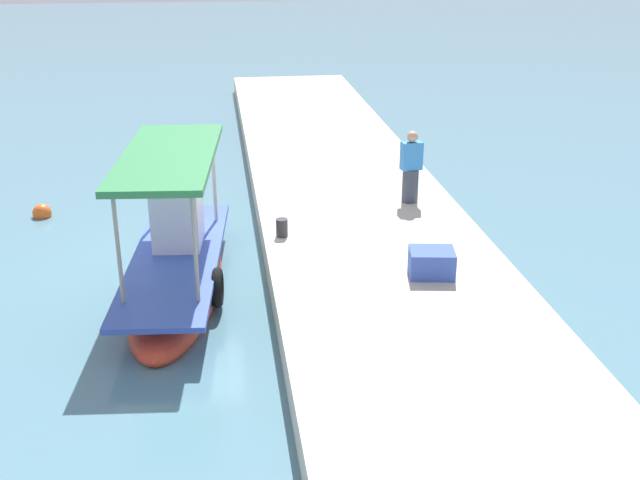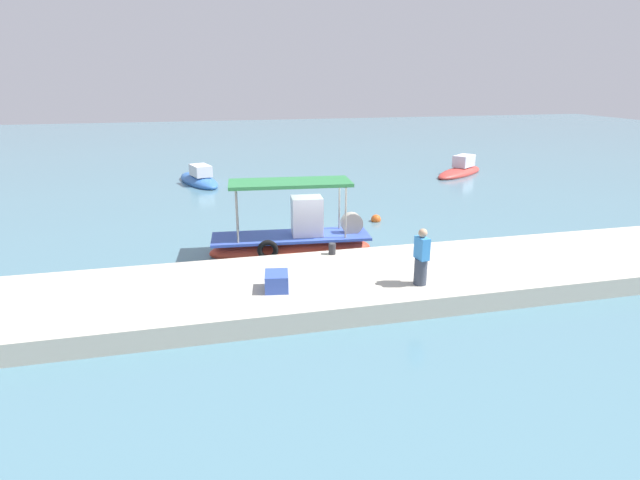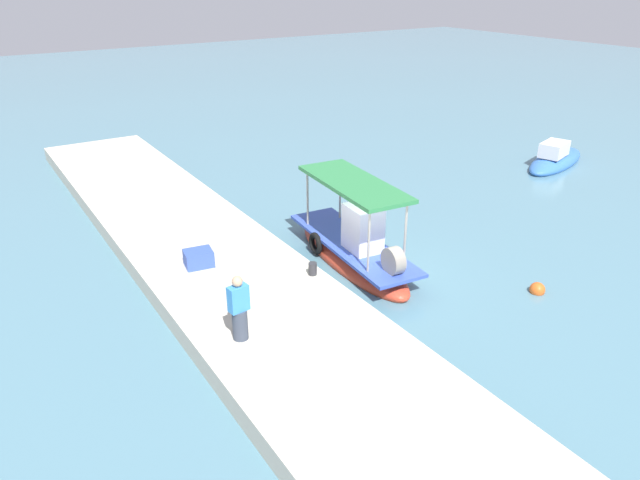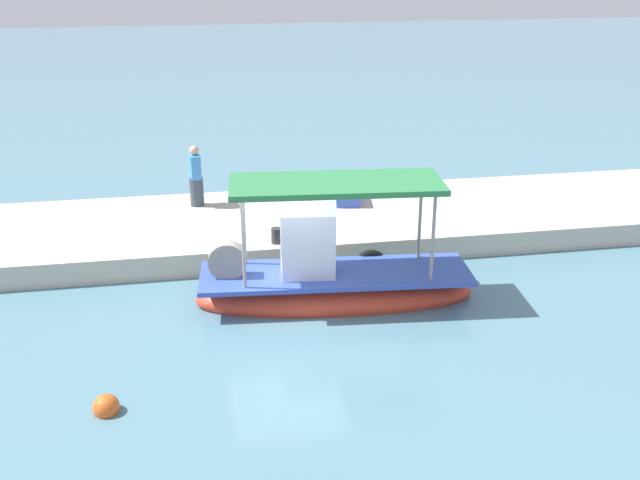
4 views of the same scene
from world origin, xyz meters
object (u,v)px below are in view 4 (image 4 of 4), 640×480
Objects in this scene: marker_buoy at (106,407)px; main_fishing_boat at (331,280)px; fisherman_near_bollard at (196,179)px; cargo_crate at (348,195)px; mooring_bollard at (276,236)px.

main_fishing_boat is at bearing -142.60° from marker_buoy.
fisherman_near_bollard is 2.06× the size of cargo_crate.
fisherman_near_bollard is 8.79m from marker_buoy.
mooring_bollard is (0.90, -2.08, 0.28)m from main_fishing_boat.
marker_buoy is (5.75, 7.94, -0.73)m from cargo_crate.
main_fishing_boat is at bearing 117.22° from fisherman_near_bollard.
marker_buoy is (4.39, 3.36, -0.40)m from main_fishing_boat.
mooring_bollard is 6.50m from marker_buoy.
main_fishing_boat is at bearing 73.49° from cargo_crate.
fisherman_near_bollard reaches higher than cargo_crate.
cargo_crate is at bearing 171.69° from fisherman_near_bollard.
main_fishing_boat is 16.41× the size of mooring_bollard.
mooring_bollard is at bearing -122.71° from marker_buoy.
marker_buoy is at bearing 37.40° from main_fishing_boat.
mooring_bollard is 0.83× the size of marker_buoy.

